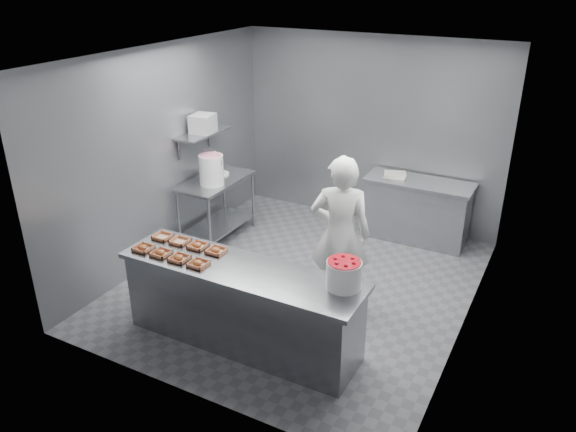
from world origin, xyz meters
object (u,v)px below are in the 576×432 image
object	(u,v)px
tray_0	(143,248)
appliance	(203,123)
prep_table	(217,200)
tray_6	(198,246)
tray_4	(163,237)
glaze_bucket	(211,169)
tray_7	(216,251)
worker	(340,235)
service_counter	(242,306)
tray_3	(198,263)
tray_1	(161,253)
tray_5	(180,241)
back_counter	(417,210)
strawberry_tub	(344,273)
tray_2	(179,258)

from	to	relation	value
tray_0	appliance	distance (m)	2.36
prep_table	tray_6	xyz separation A→B (m)	(1.01, -1.79, 0.33)
tray_4	glaze_bucket	world-z (taller)	glaze_bucket
tray_7	worker	world-z (taller)	worker
worker	prep_table	bearing A→B (deg)	-39.48
service_counter	tray_3	xyz separation A→B (m)	(-0.40, -0.16, 0.47)
tray_1	tray_5	bearing A→B (deg)	89.45
tray_5	back_counter	bearing A→B (deg)	60.07
back_counter	tray_6	xyz separation A→B (m)	(-1.54, -3.09, 0.47)
tray_1	appliance	distance (m)	2.44
strawberry_tub	glaze_bucket	distance (m)	3.11
worker	appliance	xyz separation A→B (m)	(-2.43, 0.84, 0.76)
tray_2	glaze_bucket	size ratio (longest dim) A/B	0.37
tray_7	worker	size ratio (longest dim) A/B	0.10
tray_2	worker	xyz separation A→B (m)	(1.25, 1.28, 0.00)
tray_5	tray_7	xyz separation A→B (m)	(0.48, -0.00, 0.00)
prep_table	worker	xyz separation A→B (m)	(2.26, -0.83, 0.33)
service_counter	worker	bearing A→B (deg)	61.60
tray_0	tray_2	bearing A→B (deg)	0.00
worker	tray_0	bearing A→B (deg)	17.20
prep_table	glaze_bucket	xyz separation A→B (m)	(0.06, -0.17, 0.53)
back_counter	worker	distance (m)	2.20
back_counter	tray_1	world-z (taller)	tray_1
worker	glaze_bucket	xyz separation A→B (m)	(-2.20, 0.66, 0.19)
tray_6	tray_7	world-z (taller)	same
tray_7	strawberry_tub	bearing A→B (deg)	-0.32
tray_0	tray_3	size ratio (longest dim) A/B	1.00
strawberry_tub	appliance	world-z (taller)	appliance
back_counter	tray_3	world-z (taller)	tray_3
tray_3	tray_6	size ratio (longest dim) A/B	1.00
tray_0	service_counter	bearing A→B (deg)	8.01
tray_3	tray_7	bearing A→B (deg)	90.00
tray_0	tray_3	distance (m)	0.72
prep_table	tray_4	xyz separation A→B (m)	(0.53, -1.79, 0.33)
tray_3	tray_4	bearing A→B (deg)	156.21
tray_5	tray_3	bearing A→B (deg)	-33.52
tray_0	tray_4	world-z (taller)	tray_0
tray_3	tray_5	xyz separation A→B (m)	(-0.48, 0.32, -0.00)
tray_3	tray_7	size ratio (longest dim) A/B	1.00
prep_table	tray_2	world-z (taller)	tray_2
tray_7	service_counter	bearing A→B (deg)	-21.42
back_counter	worker	world-z (taller)	worker
service_counter	prep_table	bearing A→B (deg)	130.24
prep_table	tray_4	world-z (taller)	tray_4
strawberry_tub	back_counter	bearing A→B (deg)	92.80
service_counter	tray_5	xyz separation A→B (m)	(-0.88, 0.16, 0.47)
tray_5	worker	distance (m)	1.77
prep_table	glaze_bucket	bearing A→B (deg)	-70.80
service_counter	prep_table	size ratio (longest dim) A/B	2.17
tray_0	tray_6	distance (m)	0.57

